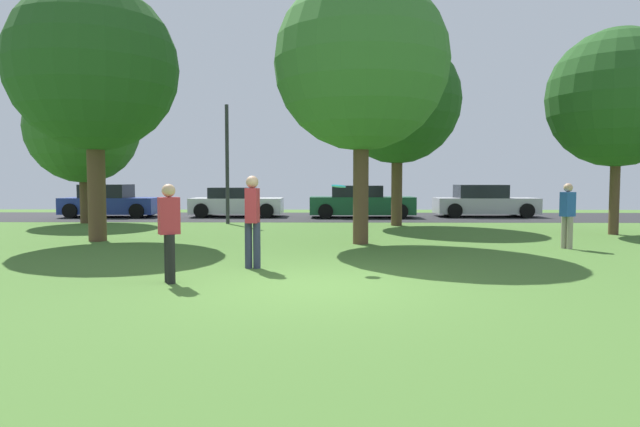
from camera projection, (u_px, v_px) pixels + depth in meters
name	position (u px, v px, depth m)	size (l,w,h in m)	color
ground_plane	(316.00, 286.00, 8.71)	(44.00, 44.00, 0.00)	#47702D
road_strip	(324.00, 217.00, 24.68)	(44.00, 6.40, 0.01)	#28282B
birch_tree_lone	(618.00, 98.00, 16.61)	(4.16, 4.16, 6.23)	brown
oak_tree_right	(94.00, 68.00, 14.80)	(4.49, 4.49, 6.95)	brown
oak_tree_left	(361.00, 63.00, 14.14)	(4.52, 4.52, 6.95)	brown
maple_tree_far	(397.00, 101.00, 19.83)	(4.55, 4.55, 6.81)	brown
oak_tree_center	(83.00, 128.00, 21.00)	(4.21, 4.21, 5.76)	brown
person_thrower	(169.00, 229.00, 8.92)	(0.39, 0.35, 1.62)	black
person_catcher	(567.00, 213.00, 13.35)	(0.39, 0.35, 1.59)	gray
person_walking	(252.00, 217.00, 10.39)	(0.30, 0.34, 1.76)	#2D334C
frisbee_disc	(339.00, 186.00, 10.34)	(0.38, 0.38, 0.06)	#2DB2E0
parked_car_blue	(110.00, 202.00, 24.66)	(4.15, 2.02, 1.46)	#233893
parked_car_white	(236.00, 203.00, 24.86)	(4.08, 2.04, 1.32)	white
parked_car_green	(361.00, 203.00, 24.33)	(4.58, 1.93, 1.42)	#195633
parked_car_silver	(484.00, 202.00, 24.85)	(4.48, 1.98, 1.44)	#B7B7BC
street_lamp_post	(227.00, 164.00, 20.81)	(0.14, 0.14, 4.50)	#2D2D33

